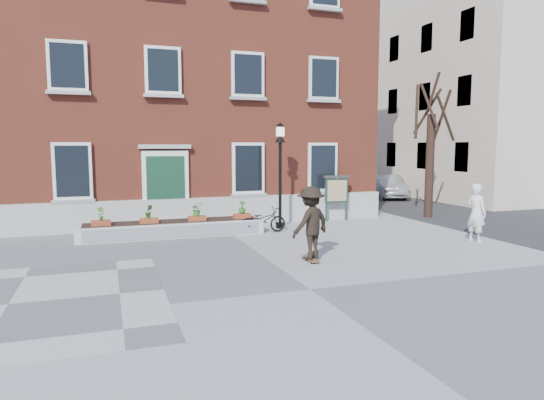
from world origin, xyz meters
name	(u,v)px	position (x,y,z in m)	size (l,w,h in m)	color
ground	(310,289)	(0.00, 0.00, 0.00)	(100.00, 100.00, 0.00)	gray
checker_patch	(8,304)	(-6.00, 1.00, 0.01)	(6.00, 6.00, 0.01)	#565659
bicycle	(263,220)	(1.12, 6.77, 0.45)	(0.60, 1.71, 0.90)	black
parked_car	(388,186)	(11.63, 15.28, 0.68)	(1.43, 4.11, 1.36)	#AFB1B3
bystander	(476,213)	(7.12, 3.06, 0.94)	(0.69, 0.45, 1.89)	silver
brick_building	(150,75)	(-2.00, 13.98, 6.30)	(18.40, 10.85, 12.60)	#983D29
planter_assembly	(173,227)	(-1.99, 7.18, 0.31)	(6.20, 1.12, 1.15)	silver
bare_tree	(430,152)	(9.01, 8.01, 2.79)	(1.83, 1.83, 6.16)	#311E15
side_street	(434,89)	(17.99, 19.78, 7.02)	(15.20, 36.00, 14.50)	#333335
lamp_post	(280,160)	(2.05, 7.58, 2.54)	(0.40, 0.40, 3.93)	black
notice_board	(337,190)	(4.82, 8.44, 1.26)	(1.10, 0.16, 1.87)	#183125
skateboarder	(311,223)	(1.03, 2.37, 1.05)	(1.45, 1.18, 2.02)	brown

